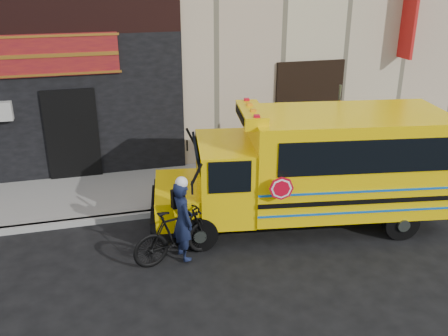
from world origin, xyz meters
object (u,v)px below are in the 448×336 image
object	(u,v)px
school_bus	(317,165)
cyclist	(183,223)
bicycle	(178,234)
sign_pole	(336,138)

from	to	relation	value
school_bus	cyclist	xyz separation A→B (m)	(-3.35, -0.81, -0.63)
school_bus	bicycle	distance (m)	3.67
sign_pole	bicycle	xyz separation A→B (m)	(-4.54, -1.96, -1.11)
sign_pole	bicycle	size ratio (longest dim) A/B	1.55
sign_pole	bicycle	bearing A→B (deg)	-156.59
school_bus	sign_pole	xyz separation A→B (m)	(1.07, 1.17, 0.20)
bicycle	cyclist	distance (m)	0.30
school_bus	bicycle	size ratio (longest dim) A/B	3.58
school_bus	cyclist	distance (m)	3.51
bicycle	cyclist	xyz separation A→B (m)	(0.11, -0.02, 0.27)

